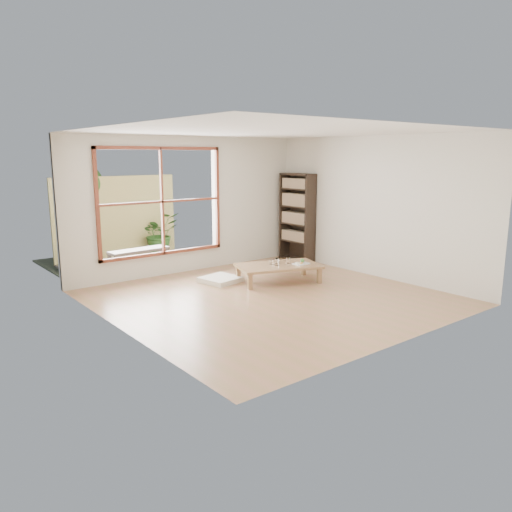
# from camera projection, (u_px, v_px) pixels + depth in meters

# --- Properties ---
(ground) EXTENTS (5.00, 5.00, 0.00)m
(ground) POSITION_uv_depth(u_px,v_px,m) (270.00, 297.00, 8.01)
(ground) COLOR #A87454
(ground) RESTS_ON ground
(low_table) EXTENTS (1.64, 1.25, 0.32)m
(low_table) POSITION_uv_depth(u_px,v_px,m) (278.00, 267.00, 8.95)
(low_table) COLOR #A06F4D
(low_table) RESTS_ON ground
(floor_cushion) EXTENTS (0.72, 0.72, 0.09)m
(floor_cushion) POSITION_uv_depth(u_px,v_px,m) (221.00, 279.00, 8.99)
(floor_cushion) COLOR white
(floor_cushion) RESTS_ON ground
(bookshelf) EXTENTS (0.30, 0.84, 1.87)m
(bookshelf) POSITION_uv_depth(u_px,v_px,m) (297.00, 217.00, 10.69)
(bookshelf) COLOR #2D2219
(bookshelf) RESTS_ON ground
(glass_tall) EXTENTS (0.06, 0.06, 0.12)m
(glass_tall) POSITION_uv_depth(u_px,v_px,m) (277.00, 262.00, 8.87)
(glass_tall) COLOR silver
(glass_tall) RESTS_ON low_table
(glass_mid) EXTENTS (0.08, 0.08, 0.11)m
(glass_mid) POSITION_uv_depth(u_px,v_px,m) (288.00, 260.00, 9.04)
(glass_mid) COLOR silver
(glass_mid) RESTS_ON low_table
(glass_short) EXTENTS (0.07, 0.07, 0.09)m
(glass_short) POSITION_uv_depth(u_px,v_px,m) (277.00, 261.00, 9.07)
(glass_short) COLOR silver
(glass_short) RESTS_ON low_table
(glass_small) EXTENTS (0.06, 0.06, 0.08)m
(glass_small) POSITION_uv_depth(u_px,v_px,m) (271.00, 262.00, 8.98)
(glass_small) COLOR silver
(glass_small) RESTS_ON low_table
(food_tray) EXTENTS (0.28, 0.20, 0.09)m
(food_tray) POSITION_uv_depth(u_px,v_px,m) (301.00, 263.00, 8.99)
(food_tray) COLOR white
(food_tray) RESTS_ON low_table
(deck) EXTENTS (2.80, 2.00, 0.05)m
(deck) POSITION_uv_depth(u_px,v_px,m) (138.00, 265.00, 10.38)
(deck) COLOR #3A312A
(deck) RESTS_ON ground
(garden_bench) EXTENTS (1.23, 0.43, 0.38)m
(garden_bench) POSITION_uv_depth(u_px,v_px,m) (139.00, 252.00, 9.93)
(garden_bench) COLOR #2D2219
(garden_bench) RESTS_ON deck
(bamboo_fence) EXTENTS (2.80, 0.06, 1.80)m
(bamboo_fence) POSITION_uv_depth(u_px,v_px,m) (117.00, 217.00, 10.97)
(bamboo_fence) COLOR tan
(bamboo_fence) RESTS_ON ground
(shrub_right) EXTENTS (0.92, 0.82, 0.94)m
(shrub_right) POSITION_uv_depth(u_px,v_px,m) (159.00, 233.00, 11.39)
(shrub_right) COLOR #396826
(shrub_right) RESTS_ON deck
(shrub_left) EXTENTS (0.64, 0.54, 1.04)m
(shrub_left) POSITION_uv_depth(u_px,v_px,m) (89.00, 239.00, 10.26)
(shrub_left) COLOR #396826
(shrub_left) RESTS_ON deck
(garden_tree) EXTENTS (1.04, 0.85, 2.22)m
(garden_tree) POSITION_uv_depth(u_px,v_px,m) (79.00, 185.00, 10.65)
(garden_tree) COLOR #4C3D2D
(garden_tree) RESTS_ON ground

